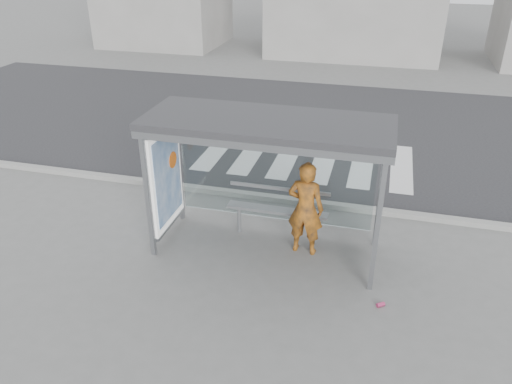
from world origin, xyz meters
TOP-DOWN VIEW (x-y plane):
  - ground at (0.00, 0.00)m, footprint 80.00×80.00m
  - road at (0.00, 7.00)m, footprint 30.00×10.00m
  - curb at (0.00, 1.95)m, footprint 30.00×0.18m
  - crosswalk at (0.00, 4.50)m, footprint 5.55×3.00m
  - bus_shelter at (-0.37, 0.06)m, footprint 4.25×1.65m
  - building_center at (0.00, 18.00)m, footprint 8.00×5.00m
  - person at (0.71, 0.14)m, footprint 0.71×0.50m
  - bench at (0.10, 0.51)m, footprint 1.99×0.32m
  - soda_can at (2.20, -1.13)m, footprint 0.15×0.14m

SIDE VIEW (x-z plane):
  - ground at x=0.00m, z-range 0.00..0.00m
  - crosswalk at x=0.00m, z-range 0.00..0.00m
  - road at x=0.00m, z-range 0.00..0.01m
  - soda_can at x=2.20m, z-range 0.00..0.07m
  - curb at x=0.00m, z-range 0.00..0.12m
  - bench at x=0.10m, z-range 0.09..1.12m
  - person at x=0.71m, z-range 0.00..1.84m
  - bus_shelter at x=-0.37m, z-range 0.67..3.29m
  - building_center at x=0.00m, z-range 0.00..5.00m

